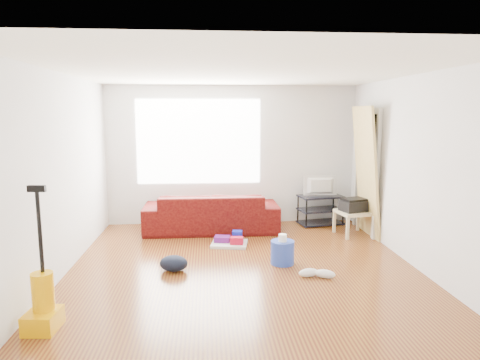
{
  "coord_description": "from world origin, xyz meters",
  "views": [
    {
      "loc": [
        -0.46,
        -5.22,
        2.0
      ],
      "look_at": [
        -0.0,
        0.6,
        1.09
      ],
      "focal_mm": 32.0,
      "sensor_mm": 36.0,
      "label": 1
    }
  ],
  "objects": [
    {
      "name": "vacuum",
      "position": [
        -2.0,
        -1.33,
        0.25
      ],
      "size": [
        0.31,
        0.35,
        1.36
      ],
      "rotation": [
        0.0,
        0.0,
        -0.09
      ],
      "color": "#DE9900",
      "rests_on": "ground"
    },
    {
      "name": "toilet_paper",
      "position": [
        0.53,
        0.21,
        0.21
      ],
      "size": [
        0.11,
        0.11,
        0.1
      ],
      "primitive_type": "cylinder",
      "color": "white",
      "rests_on": "bucket"
    },
    {
      "name": "sofa",
      "position": [
        -0.39,
        1.95,
        0.0
      ],
      "size": [
        2.27,
        0.89,
        0.66
      ],
      "primitive_type": "imported",
      "rotation": [
        0.0,
        0.0,
        3.14
      ],
      "color": "black",
      "rests_on": "ground"
    },
    {
      "name": "printer",
      "position": [
        1.95,
        1.5,
        0.51
      ],
      "size": [
        0.48,
        0.41,
        0.21
      ],
      "rotation": [
        0.0,
        0.0,
        0.29
      ],
      "color": "black",
      "rests_on": "side_table"
    },
    {
      "name": "cleaning_tray",
      "position": [
        -0.11,
        1.11,
        0.06
      ],
      "size": [
        0.6,
        0.51,
        0.19
      ],
      "rotation": [
        0.0,
        0.0,
        -0.17
      ],
      "color": "silver",
      "rests_on": "ground"
    },
    {
      "name": "bucket",
      "position": [
        0.54,
        0.23,
        0.0
      ],
      "size": [
        0.4,
        0.4,
        0.32
      ],
      "primitive_type": "cylinder",
      "rotation": [
        0.0,
        0.0,
        0.34
      ],
      "color": "#2440B2",
      "rests_on": "ground"
    },
    {
      "name": "side_table",
      "position": [
        1.95,
        1.5,
        0.34
      ],
      "size": [
        0.58,
        0.58,
        0.41
      ],
      "rotation": [
        0.0,
        0.0,
        0.19
      ],
      "color": "#BDB48C",
      "rests_on": "ground"
    },
    {
      "name": "sneakers",
      "position": [
        0.88,
        -0.29,
        0.05
      ],
      "size": [
        0.47,
        0.24,
        0.1
      ],
      "rotation": [
        0.0,
        0.0,
        -0.23
      ],
      "color": "white",
      "rests_on": "ground"
    },
    {
      "name": "door_panel",
      "position": [
        2.13,
        1.5,
        0.0
      ],
      "size": [
        0.26,
        0.85,
        2.12
      ],
      "primitive_type": "cube",
      "rotation": [
        0.0,
        -0.1,
        0.0
      ],
      "color": "#B19547",
      "rests_on": "ground"
    },
    {
      "name": "tv",
      "position": [
        1.59,
        2.22,
        0.71
      ],
      "size": [
        0.61,
        0.08,
        0.35
      ],
      "primitive_type": "imported",
      "rotation": [
        0.0,
        0.0,
        3.14
      ],
      "color": "black",
      "rests_on": "tv_stand"
    },
    {
      "name": "tv_stand",
      "position": [
        1.59,
        2.22,
        0.28
      ],
      "size": [
        0.84,
        0.58,
        0.53
      ],
      "rotation": [
        0.0,
        0.0,
        0.19
      ],
      "color": "black",
      "rests_on": "ground"
    },
    {
      "name": "backpack",
      "position": [
        -0.9,
        0.07,
        0.0
      ],
      "size": [
        0.42,
        0.37,
        0.2
      ],
      "primitive_type": "ellipsoid",
      "rotation": [
        0.0,
        0.0,
        -0.23
      ],
      "color": "black",
      "rests_on": "ground"
    },
    {
      "name": "room",
      "position": [
        0.07,
        0.15,
        1.25
      ],
      "size": [
        4.51,
        5.01,
        2.51
      ],
      "color": "#532213",
      "rests_on": "ground"
    }
  ]
}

